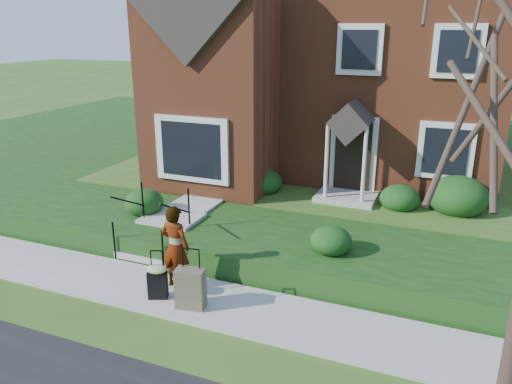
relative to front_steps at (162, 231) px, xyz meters
The scene contains 10 objects.
ground 3.14m from the front_steps, 36.42° to the right, with size 120.00×120.00×0.00m, color #2D5119.
sidewalk 3.14m from the front_steps, 36.42° to the right, with size 60.00×1.60×0.08m, color #9E9B93.
terrace 11.15m from the front_steps, 54.33° to the left, with size 44.00×20.00×0.60m, color #15380F.
walkway 3.16m from the front_steps, 90.00° to the left, with size 1.20×6.00×0.06m, color #9E9B93.
main_house 9.41m from the front_steps, 73.56° to the left, with size 10.40×10.20×9.40m.
front_steps is the anchor object (origin of this frame).
foundation_shrubs 4.09m from the front_steps, 47.04° to the left, with size 9.72×4.79×1.07m.
woman 2.13m from the front_steps, 49.51° to the right, with size 0.64×0.42×1.75m, color #999999.
suitcase_black 2.47m from the front_steps, 59.71° to the right, with size 0.51×0.47×1.00m.
suitcase_olive 2.98m from the front_steps, 47.37° to the right, with size 0.59×0.39×1.19m.
Camera 1 is at (3.83, -7.60, 5.17)m, focal length 35.00 mm.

